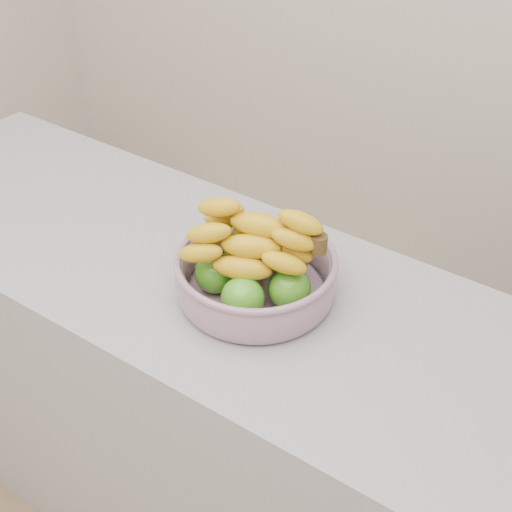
% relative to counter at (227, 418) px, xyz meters
% --- Properties ---
extents(counter, '(2.00, 0.60, 0.90)m').
position_rel_counter_xyz_m(counter, '(0.00, 0.00, 0.00)').
color(counter, '#A1A0A9').
rests_on(counter, ground).
extents(fruit_bowl, '(0.33, 0.33, 0.20)m').
position_rel_counter_xyz_m(fruit_bowl, '(0.09, -0.00, 0.51)').
color(fruit_bowl, '#A1A9C2').
rests_on(fruit_bowl, counter).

